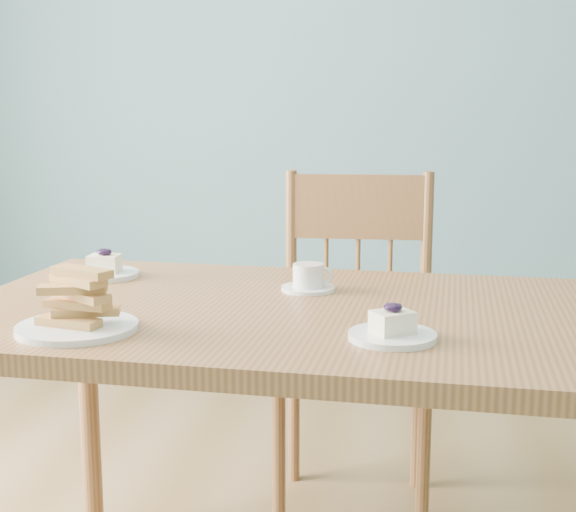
{
  "coord_description": "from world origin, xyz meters",
  "views": [
    {
      "loc": [
        0.09,
        -1.54,
        1.15
      ],
      "look_at": [
        -0.15,
        0.07,
        0.85
      ],
      "focal_mm": 50.0,
      "sensor_mm": 36.0,
      "label": 1
    }
  ],
  "objects": [
    {
      "name": "dining_table",
      "position": [
        -0.12,
        0.02,
        0.68
      ],
      "size": [
        1.46,
        0.89,
        0.76
      ],
      "rotation": [
        0.0,
        0.0,
        -0.06
      ],
      "color": "brown",
      "rests_on": "ground"
    },
    {
      "name": "dining_chair",
      "position": [
        -0.05,
        0.67,
        0.5
      ],
      "size": [
        0.45,
        0.43,
        0.97
      ],
      "rotation": [
        0.0,
        0.0,
        0.03
      ],
      "color": "brown",
      "rests_on": "ground"
    },
    {
      "name": "cheesecake_plate_near",
      "position": [
        0.07,
        -0.18,
        0.77
      ],
      "size": [
        0.15,
        0.15,
        0.06
      ],
      "rotation": [
        0.0,
        0.0,
        0.6
      ],
      "color": "white",
      "rests_on": "dining_table"
    },
    {
      "name": "cheesecake_plate_far",
      "position": [
        -0.62,
        0.25,
        0.77
      ],
      "size": [
        0.16,
        0.16,
        0.07
      ],
      "rotation": [
        0.0,
        0.0,
        0.02
      ],
      "color": "white",
      "rests_on": "dining_table"
    },
    {
      "name": "coffee_cup",
      "position": [
        -0.12,
        0.18,
        0.78
      ],
      "size": [
        0.12,
        0.12,
        0.06
      ],
      "rotation": [
        0.0,
        0.0,
        0.1
      ],
      "color": "white",
      "rests_on": "dining_table"
    },
    {
      "name": "biscotti_plate",
      "position": [
        -0.5,
        -0.21,
        0.79
      ],
      "size": [
        0.22,
        0.22,
        0.12
      ],
      "rotation": [
        0.0,
        0.0,
        -0.15
      ],
      "color": "white",
      "rests_on": "dining_table"
    }
  ]
}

